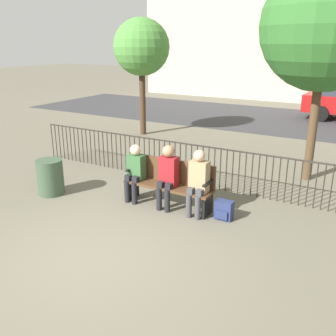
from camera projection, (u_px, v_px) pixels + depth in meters
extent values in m
plane|color=#605B4C|center=(98.00, 257.00, 5.64)|extent=(80.00, 80.00, 0.00)
cube|color=#4C331E|center=(168.00, 186.00, 7.26)|extent=(1.80, 0.45, 0.05)
cube|color=#4C331E|center=(173.00, 171.00, 7.34)|extent=(1.80, 0.05, 0.47)
cube|color=black|center=(133.00, 189.00, 7.73)|extent=(0.06, 0.38, 0.40)
cube|color=black|center=(207.00, 206.00, 6.93)|extent=(0.06, 0.38, 0.40)
cube|color=black|center=(132.00, 168.00, 7.58)|extent=(0.06, 0.38, 0.04)
cube|color=black|center=(208.00, 183.00, 6.79)|extent=(0.06, 0.38, 0.04)
cylinder|color=black|center=(127.00, 192.00, 7.53)|extent=(0.11, 0.11, 0.45)
cylinder|color=black|center=(134.00, 193.00, 7.44)|extent=(0.11, 0.11, 0.45)
cube|color=black|center=(130.00, 177.00, 7.52)|extent=(0.11, 0.20, 0.12)
cube|color=black|center=(137.00, 179.00, 7.44)|extent=(0.11, 0.20, 0.12)
cube|color=#335B33|center=(136.00, 167.00, 7.52)|extent=(0.34, 0.22, 0.50)
sphere|color=beige|center=(135.00, 150.00, 7.39)|extent=(0.21, 0.21, 0.21)
cylinder|color=black|center=(159.00, 199.00, 7.17)|extent=(0.11, 0.11, 0.45)
cylinder|color=black|center=(167.00, 201.00, 7.09)|extent=(0.11, 0.11, 0.45)
cube|color=black|center=(162.00, 184.00, 7.17)|extent=(0.11, 0.20, 0.12)
cube|color=black|center=(170.00, 186.00, 7.08)|extent=(0.11, 0.20, 0.12)
cube|color=maroon|center=(169.00, 171.00, 7.15)|extent=(0.34, 0.22, 0.58)
sphere|color=#A37556|center=(168.00, 151.00, 7.00)|extent=(0.23, 0.23, 0.23)
cylinder|color=#3D3D42|center=(189.00, 206.00, 6.87)|extent=(0.11, 0.11, 0.45)
cylinder|color=#3D3D42|center=(198.00, 208.00, 6.79)|extent=(0.11, 0.11, 0.45)
cube|color=#3D3D42|center=(192.00, 190.00, 6.87)|extent=(0.11, 0.20, 0.12)
cube|color=#3D3D42|center=(200.00, 192.00, 6.78)|extent=(0.11, 0.20, 0.12)
cube|color=#997F59|center=(199.00, 176.00, 6.85)|extent=(0.34, 0.22, 0.59)
sphere|color=tan|center=(199.00, 156.00, 6.70)|extent=(0.21, 0.21, 0.21)
cube|color=navy|center=(224.00, 210.00, 6.82)|extent=(0.32, 0.20, 0.35)
cube|color=navy|center=(221.00, 215.00, 6.74)|extent=(0.22, 0.04, 0.16)
cylinder|color=#2D2823|center=(52.00, 140.00, 10.46)|extent=(0.02, 0.02, 0.95)
cylinder|color=#2D2823|center=(56.00, 141.00, 10.39)|extent=(0.02, 0.02, 0.95)
cylinder|color=#2D2823|center=(60.00, 142.00, 10.33)|extent=(0.02, 0.02, 0.95)
cylinder|color=#2D2823|center=(63.00, 142.00, 10.26)|extent=(0.02, 0.02, 0.95)
cylinder|color=#2D2823|center=(67.00, 143.00, 10.20)|extent=(0.02, 0.02, 0.95)
cylinder|color=#2D2823|center=(71.00, 144.00, 10.13)|extent=(0.02, 0.02, 0.95)
cylinder|color=#2D2823|center=(75.00, 144.00, 10.06)|extent=(0.02, 0.02, 0.95)
cylinder|color=#2D2823|center=(79.00, 145.00, 10.00)|extent=(0.02, 0.02, 0.95)
cylinder|color=#2D2823|center=(83.00, 146.00, 9.93)|extent=(0.02, 0.02, 0.95)
cylinder|color=#2D2823|center=(87.00, 146.00, 9.87)|extent=(0.02, 0.02, 0.95)
cylinder|color=#2D2823|center=(91.00, 147.00, 9.80)|extent=(0.02, 0.02, 0.95)
cylinder|color=#2D2823|center=(95.00, 148.00, 9.73)|extent=(0.02, 0.02, 0.95)
cylinder|color=#2D2823|center=(99.00, 148.00, 9.67)|extent=(0.02, 0.02, 0.95)
cylinder|color=#2D2823|center=(103.00, 149.00, 9.60)|extent=(0.02, 0.02, 0.95)
cylinder|color=#2D2823|center=(108.00, 150.00, 9.54)|extent=(0.02, 0.02, 0.95)
cylinder|color=#2D2823|center=(112.00, 151.00, 9.47)|extent=(0.02, 0.02, 0.95)
cylinder|color=#2D2823|center=(116.00, 151.00, 9.40)|extent=(0.02, 0.02, 0.95)
cylinder|color=#2D2823|center=(121.00, 152.00, 9.34)|extent=(0.02, 0.02, 0.95)
cylinder|color=#2D2823|center=(126.00, 153.00, 9.27)|extent=(0.02, 0.02, 0.95)
cylinder|color=#2D2823|center=(130.00, 154.00, 9.21)|extent=(0.02, 0.02, 0.95)
cylinder|color=#2D2823|center=(135.00, 155.00, 9.14)|extent=(0.02, 0.02, 0.95)
cylinder|color=#2D2823|center=(140.00, 155.00, 9.07)|extent=(0.02, 0.02, 0.95)
cylinder|color=#2D2823|center=(144.00, 156.00, 9.01)|extent=(0.02, 0.02, 0.95)
cylinder|color=#2D2823|center=(149.00, 157.00, 8.94)|extent=(0.02, 0.02, 0.95)
cylinder|color=#2D2823|center=(154.00, 158.00, 8.88)|extent=(0.02, 0.02, 0.95)
cylinder|color=#2D2823|center=(159.00, 159.00, 8.81)|extent=(0.02, 0.02, 0.95)
cylinder|color=#2D2823|center=(164.00, 160.00, 8.74)|extent=(0.02, 0.02, 0.95)
cylinder|color=#2D2823|center=(170.00, 160.00, 8.68)|extent=(0.02, 0.02, 0.95)
cylinder|color=#2D2823|center=(175.00, 161.00, 8.61)|extent=(0.02, 0.02, 0.95)
cylinder|color=#2D2823|center=(180.00, 162.00, 8.55)|extent=(0.02, 0.02, 0.95)
cylinder|color=#2D2823|center=(186.00, 163.00, 8.48)|extent=(0.02, 0.02, 0.95)
cylinder|color=#2D2823|center=(191.00, 164.00, 8.41)|extent=(0.02, 0.02, 0.95)
cylinder|color=#2D2823|center=(197.00, 165.00, 8.35)|extent=(0.02, 0.02, 0.95)
cylinder|color=#2D2823|center=(203.00, 166.00, 8.28)|extent=(0.02, 0.02, 0.95)
cylinder|color=#2D2823|center=(208.00, 167.00, 8.22)|extent=(0.02, 0.02, 0.95)
cylinder|color=#2D2823|center=(214.00, 168.00, 8.15)|extent=(0.02, 0.02, 0.95)
cylinder|color=#2D2823|center=(220.00, 169.00, 8.08)|extent=(0.02, 0.02, 0.95)
cylinder|color=#2D2823|center=(226.00, 170.00, 8.02)|extent=(0.02, 0.02, 0.95)
cylinder|color=#2D2823|center=(233.00, 171.00, 7.95)|extent=(0.02, 0.02, 0.95)
cylinder|color=#2D2823|center=(239.00, 172.00, 7.89)|extent=(0.02, 0.02, 0.95)
cylinder|color=#2D2823|center=(245.00, 173.00, 7.82)|extent=(0.02, 0.02, 0.95)
cylinder|color=#2D2823|center=(252.00, 175.00, 7.75)|extent=(0.02, 0.02, 0.95)
cylinder|color=#2D2823|center=(258.00, 176.00, 7.69)|extent=(0.02, 0.02, 0.95)
cylinder|color=#2D2823|center=(265.00, 177.00, 7.62)|extent=(0.02, 0.02, 0.95)
cylinder|color=#2D2823|center=(272.00, 178.00, 7.56)|extent=(0.02, 0.02, 0.95)
cylinder|color=#2D2823|center=(279.00, 179.00, 7.49)|extent=(0.02, 0.02, 0.95)
cylinder|color=#2D2823|center=(286.00, 180.00, 7.42)|extent=(0.02, 0.02, 0.95)
cylinder|color=#2D2823|center=(293.00, 182.00, 7.36)|extent=(0.02, 0.02, 0.95)
cylinder|color=#2D2823|center=(301.00, 183.00, 7.29)|extent=(0.02, 0.02, 0.95)
cylinder|color=#2D2823|center=(308.00, 184.00, 7.23)|extent=(0.02, 0.02, 0.95)
cylinder|color=#2D2823|center=(316.00, 186.00, 7.16)|extent=(0.02, 0.02, 0.95)
cylinder|color=#2D2823|center=(323.00, 187.00, 7.09)|extent=(0.02, 0.02, 0.95)
cylinder|color=#2D2823|center=(331.00, 188.00, 7.03)|extent=(0.02, 0.02, 0.95)
cube|color=#2D2823|center=(198.00, 146.00, 8.19)|extent=(9.00, 0.03, 0.03)
cylinder|color=#4C3823|center=(313.00, 124.00, 8.46)|extent=(0.20, 0.20, 2.65)
sphere|color=#2D6628|center=(326.00, 26.00, 7.80)|extent=(2.72, 2.72, 2.72)
cylinder|color=#422D1E|center=(143.00, 100.00, 12.85)|extent=(0.21, 0.21, 2.42)
sphere|color=#478438|center=(141.00, 47.00, 12.30)|extent=(1.87, 1.87, 1.87)
cube|color=#333335|center=(286.00, 120.00, 15.50)|extent=(24.00, 6.00, 0.01)
cylinder|color=black|center=(320.00, 114.00, 15.23)|extent=(0.64, 0.20, 0.64)
cylinder|color=black|center=(327.00, 108.00, 16.66)|extent=(0.64, 0.20, 0.64)
cylinder|color=#384C38|center=(50.00, 177.00, 7.91)|extent=(0.55, 0.55, 0.75)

